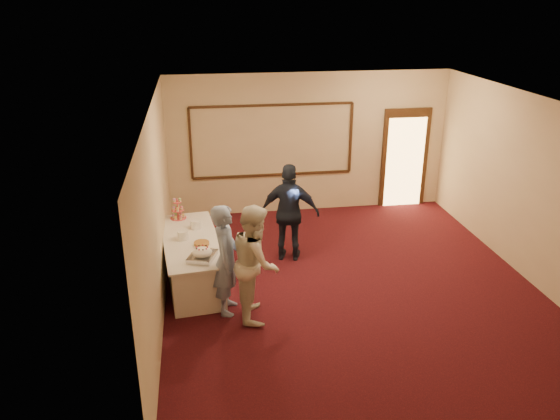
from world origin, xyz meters
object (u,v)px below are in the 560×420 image
object	(u,v)px
guest	(290,213)
woman	(256,262)
pavlova_tray	(202,254)
plate_stack_b	(196,224)
plate_stack_a	(183,235)
buffet_table	(192,260)
tart	(202,244)
cupcake_stand	(178,211)
man	(226,260)

from	to	relation	value
guest	woman	bearing A→B (deg)	80.89
pavlova_tray	plate_stack_b	distance (m)	1.15
plate_stack_b	guest	distance (m)	1.65
pavlova_tray	plate_stack_a	xyz separation A→B (m)	(-0.29, 0.74, -0.00)
buffet_table	tart	xyz separation A→B (m)	(0.17, -0.26, 0.41)
tart	pavlova_tray	bearing A→B (deg)	-89.76
guest	cupcake_stand	bearing A→B (deg)	5.60
cupcake_stand	woman	bearing A→B (deg)	-61.29
tart	woman	distance (m)	1.18
plate_stack_b	woman	size ratio (longest dim) A/B	0.10
cupcake_stand	guest	xyz separation A→B (m)	(1.95, -0.34, -0.03)
plate_stack_a	woman	world-z (taller)	woman
plate_stack_a	tart	xyz separation A→B (m)	(0.29, -0.28, -0.05)
cupcake_stand	woman	xyz separation A→B (m)	(1.15, -2.09, -0.04)
man	pavlova_tray	bearing A→B (deg)	63.48
cupcake_stand	man	size ratio (longest dim) A/B	0.24
plate_stack_a	plate_stack_b	bearing A→B (deg)	62.27
plate_stack_b	cupcake_stand	bearing A→B (deg)	121.21
woman	guest	bearing A→B (deg)	-21.01
buffet_table	woman	xyz separation A→B (m)	(0.93, -1.17, 0.49)
pavlova_tray	plate_stack_b	bearing A→B (deg)	93.98
tart	woman	size ratio (longest dim) A/B	0.16
pavlova_tray	plate_stack_a	bearing A→B (deg)	111.62
buffet_table	pavlova_tray	distance (m)	0.88
woman	pavlova_tray	bearing A→B (deg)	63.76
man	buffet_table	bearing A→B (deg)	37.82
plate_stack_a	guest	world-z (taller)	guest
tart	plate_stack_b	bearing A→B (deg)	96.51
man	woman	bearing A→B (deg)	-103.37
buffet_table	pavlova_tray	xyz separation A→B (m)	(0.17, -0.73, 0.46)
buffet_table	plate_stack_a	size ratio (longest dim) A/B	12.96
plate_stack_a	cupcake_stand	bearing A→B (deg)	95.73
pavlova_tray	cupcake_stand	bearing A→B (deg)	103.12
pavlova_tray	woman	distance (m)	0.88
tart	man	xyz separation A→B (m)	(0.35, -0.72, 0.06)
buffet_table	guest	bearing A→B (deg)	18.56
cupcake_stand	man	world-z (taller)	man
tart	guest	bearing A→B (deg)	28.38
buffet_table	pavlova_tray	world-z (taller)	pavlova_tray
tart	guest	distance (m)	1.78
pavlova_tray	buffet_table	bearing A→B (deg)	103.26
tart	cupcake_stand	bearing A→B (deg)	107.89
cupcake_stand	tart	bearing A→B (deg)	-72.11
buffet_table	pavlova_tray	bearing A→B (deg)	-76.74
buffet_table	tart	bearing A→B (deg)	-57.20
man	plate_stack_b	bearing A→B (deg)	26.96
buffet_table	woman	size ratio (longest dim) A/B	1.35
plate_stack_b	guest	world-z (taller)	guest
pavlova_tray	woman	bearing A→B (deg)	-29.92
plate_stack_a	plate_stack_b	xyz separation A→B (m)	(0.21, 0.41, 0.00)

